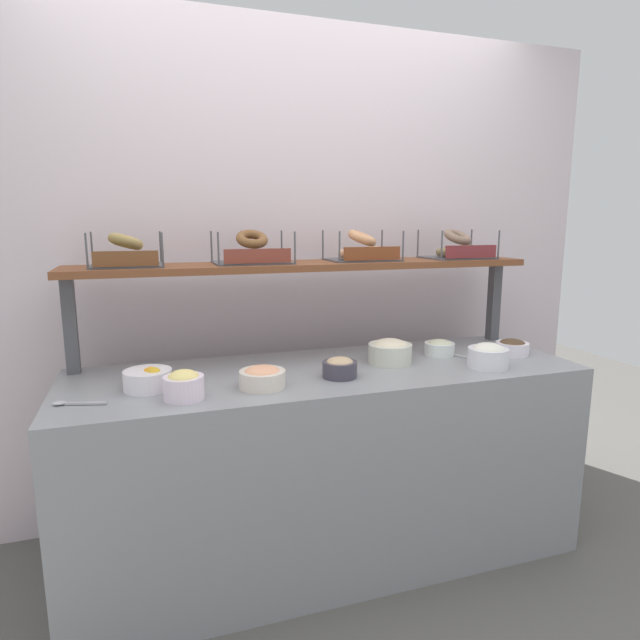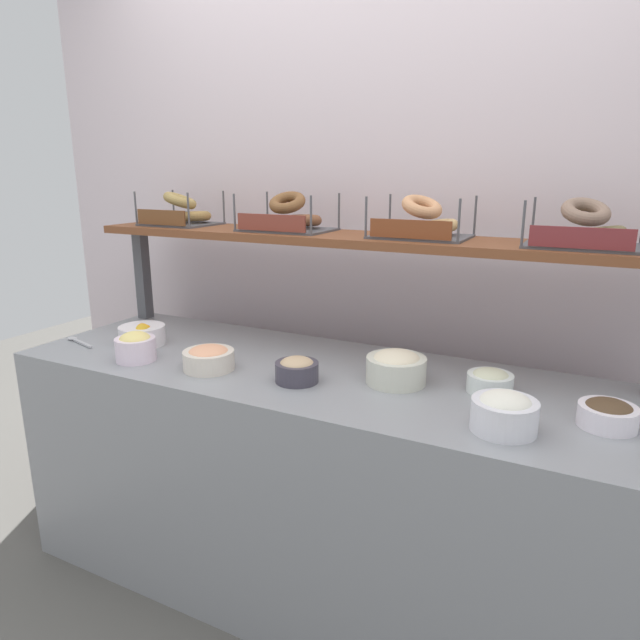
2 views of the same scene
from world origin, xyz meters
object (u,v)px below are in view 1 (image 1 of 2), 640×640
Objects in this scene: bowl_chocolate_spread at (512,347)px; bagel_basket_everything at (126,255)px; bowl_cream_cheese at (488,355)px; serving_spoon_near_plate at (71,403)px; bowl_potato_salad at (390,351)px; bowl_lox_spread at (262,377)px; bagel_basket_poppy at (457,249)px; serving_spoon_by_edge at (478,359)px; bowl_egg_salad at (184,385)px; bowl_hummus at (340,367)px; bowl_scallion_spread at (439,347)px; bagel_basket_sesame at (362,250)px; bagel_basket_cinnamon_raisin at (252,253)px; bowl_fruit_salad at (148,379)px.

bowl_chocolate_spread is 1.76m from bagel_basket_everything.
bowl_cream_cheese reaches higher than serving_spoon_near_plate.
bowl_potato_salad is 1.07× the size of serving_spoon_near_plate.
bowl_potato_salad is 0.66× the size of bagel_basket_everything.
bowl_lox_spread is 0.53× the size of bagel_basket_poppy.
serving_spoon_by_edge is at bearing -13.97° from bagel_basket_everything.
bowl_lox_spread is 1.00m from serving_spoon_by_edge.
bowl_egg_salad reaches higher than bowl_lox_spread.
bowl_hummus is 0.96m from bagel_basket_poppy.
bowl_egg_salad reaches higher than bowl_scallion_spread.
bowl_lox_spread is 0.91× the size of bowl_potato_salad.
bagel_basket_sesame is (-0.41, 0.37, 0.47)m from serving_spoon_by_edge.
serving_spoon_near_plate is at bearing -149.38° from bagel_basket_cinnamon_raisin.
bagel_basket_cinnamon_raisin reaches higher than bowl_hummus.
bagel_basket_sesame reaches higher than bowl_chocolate_spread.
bagel_basket_cinnamon_raisin is 1.04× the size of bagel_basket_sesame.
bowl_chocolate_spread is at bearing 0.34° from bowl_fruit_salad.
bowl_fruit_salad is at bearing -176.66° from bowl_potato_salad.
bagel_basket_poppy is at bearing 13.27° from serving_spoon_near_plate.
bagel_basket_cinnamon_raisin reaches higher than bagel_basket_sesame.
bagel_basket_poppy reaches higher than bowl_fruit_salad.
serving_spoon_by_edge is 1.11m from bagel_basket_cinnamon_raisin.
bagel_basket_sesame is (0.99, 0.33, 0.44)m from bowl_fruit_salad.
bagel_basket_poppy is (1.03, -0.01, 0.00)m from bagel_basket_cinnamon_raisin.
bagel_basket_sesame is at bearing 29.13° from bowl_egg_salad.
bagel_basket_everything reaches higher than bowl_scallion_spread.
bowl_hummus is 0.98m from bagel_basket_everything.
bagel_basket_cinnamon_raisin is (-0.94, 0.36, 0.47)m from serving_spoon_by_edge.
bowl_chocolate_spread is 0.52× the size of bagel_basket_everything.
bagel_basket_sesame is (0.26, 0.41, 0.44)m from bowl_hummus.
bowl_scallion_spread is 0.96m from bagel_basket_cinnamon_raisin.
bowl_lox_spread is 0.32m from bowl_hummus.
bagel_basket_poppy is (1.55, -0.01, 0.00)m from bagel_basket_everything.
bowl_egg_salad is at bearing -161.22° from bagel_basket_poppy.
bagel_basket_sesame is 0.99× the size of bagel_basket_poppy.
bowl_scallion_spread reaches higher than serving_spoon_near_plate.
bowl_scallion_spread is 0.27m from bowl_cream_cheese.
bowl_lox_spread is at bearing 178.30° from bowl_cream_cheese.
bowl_lox_spread is at bearing -164.45° from bowl_potato_salad.
bowl_egg_salad is 0.49× the size of bagel_basket_everything.
bowl_lox_spread is at bearing -43.37° from bagel_basket_everything.
bowl_lox_spread is at bearing -142.76° from bagel_basket_sesame.
bowl_fruit_salad is 1.38m from bowl_cream_cheese.
serving_spoon_by_edge is at bearing 2.14° from serving_spoon_near_plate.
serving_spoon_by_edge is at bearing -41.55° from bagel_basket_sesame.
bagel_basket_poppy reaches higher than bowl_potato_salad.
bowl_cream_cheese is at bearing -1.48° from serving_spoon_near_plate.
bagel_basket_sesame is at bearing 0.57° from bagel_basket_cinnamon_raisin.
bagel_basket_sesame reaches higher than serving_spoon_near_plate.
bagel_basket_cinnamon_raisin is (0.52, -0.00, 0.00)m from bagel_basket_everything.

